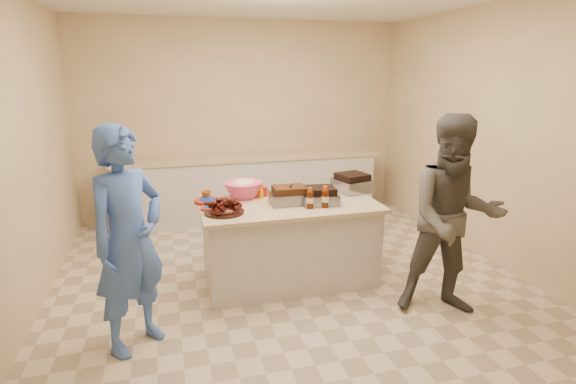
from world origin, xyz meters
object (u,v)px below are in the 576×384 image
object	(u,v)px
bbq_bottle_b	(310,208)
guest_gray	(444,310)
island	(289,280)
plastic_cup	(207,200)
guest_blue	(139,343)
bbq_bottle_a	(325,207)
rib_platter	(224,213)
coleslaw_bowl	(244,197)
roasting_pan	(352,191)
mustard_bottle	(261,198)

from	to	relation	value
bbq_bottle_b	guest_gray	xyz separation A→B (m)	(1.01, -0.72, -0.80)
guest_gray	island	bearing A→B (deg)	159.52
plastic_cup	guest_blue	size ratio (longest dim) A/B	0.06
island	bbq_bottle_a	size ratio (longest dim) A/B	8.37
bbq_bottle_b	bbq_bottle_a	bearing A→B (deg)	-4.13
bbq_bottle_b	guest_gray	bearing A→B (deg)	-35.67
guest_blue	rib_platter	bearing A→B (deg)	-4.59
guest_blue	coleslaw_bowl	bearing A→B (deg)	3.68
rib_platter	roasting_pan	xyz separation A→B (m)	(1.39, 0.39, 0.00)
bbq_bottle_b	mustard_bottle	distance (m)	0.58
bbq_bottle_b	plastic_cup	world-z (taller)	bbq_bottle_b
bbq_bottle_b	plastic_cup	bearing A→B (deg)	148.91
roasting_pan	bbq_bottle_a	size ratio (longest dim) A/B	1.63
roasting_pan	guest_blue	bearing A→B (deg)	-169.90
rib_platter	bbq_bottle_a	xyz separation A→B (m)	(0.92, -0.07, 0.00)
bbq_bottle_b	island	bearing A→B (deg)	125.81
coleslaw_bowl	bbq_bottle_a	world-z (taller)	coleslaw_bowl
island	rib_platter	world-z (taller)	rib_platter
island	coleslaw_bowl	bearing A→B (deg)	139.15
bbq_bottle_a	mustard_bottle	bearing A→B (deg)	136.56
guest_blue	guest_gray	size ratio (longest dim) A/B	0.99
mustard_bottle	guest_blue	size ratio (longest dim) A/B	0.07
coleslaw_bowl	guest_gray	distance (m)	2.13
roasting_pan	guest_gray	world-z (taller)	roasting_pan
bbq_bottle_a	plastic_cup	size ratio (longest dim) A/B	2.16
bbq_bottle_a	guest_blue	distance (m)	1.94
rib_platter	roasting_pan	size ratio (longest dim) A/B	1.08
island	bbq_bottle_a	world-z (taller)	bbq_bottle_a
island	bbq_bottle_b	distance (m)	0.83
guest_gray	guest_blue	bearing A→B (deg)	-166.09
rib_platter	plastic_cup	size ratio (longest dim) A/B	3.79
roasting_pan	guest_gray	distance (m)	1.47
bbq_bottle_a	island	bearing A→B (deg)	144.05
island	mustard_bottle	bearing A→B (deg)	129.11
rib_platter	guest_blue	bearing A→B (deg)	-142.19
island	mustard_bottle	xyz separation A→B (m)	(-0.22, 0.27, 0.80)
guest_gray	rib_platter	bearing A→B (deg)	174.52
plastic_cup	coleslaw_bowl	bearing A→B (deg)	-1.50
rib_platter	guest_blue	world-z (taller)	rib_platter
bbq_bottle_a	plastic_cup	world-z (taller)	bbq_bottle_a
guest_gray	bbq_bottle_b	bearing A→B (deg)	162.49
rib_platter	coleslaw_bowl	size ratio (longest dim) A/B	0.91
guest_gray	coleslaw_bowl	bearing A→B (deg)	158.91
mustard_bottle	roasting_pan	bearing A→B (deg)	-0.95
bbq_bottle_a	guest_blue	bearing A→B (deg)	-162.72
rib_platter	guest_gray	size ratio (longest dim) A/B	0.21
mustard_bottle	guest_gray	distance (m)	1.98
rib_platter	roasting_pan	world-z (taller)	rib_platter
roasting_pan	plastic_cup	xyz separation A→B (m)	(-1.50, 0.09, 0.00)
island	guest_gray	distance (m)	1.47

